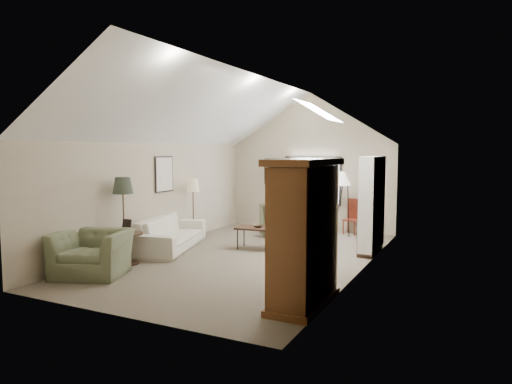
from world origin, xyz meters
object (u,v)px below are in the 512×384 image
at_px(armoire, 304,233).
at_px(sofa, 171,233).
at_px(armchair_near, 92,253).
at_px(armchair_far, 285,219).
at_px(coffee_table, 258,238).
at_px(side_table, 127,248).
at_px(side_chair, 351,217).

bearing_deg(armoire, sofa, 150.92).
height_order(armchair_near, armchair_far, armchair_far).
height_order(armoire, coffee_table, armoire).
relative_size(sofa, armchair_far, 2.46).
xyz_separation_m(sofa, side_table, (0.10, -1.60, -0.05)).
xyz_separation_m(armchair_near, side_table, (0.01, 0.94, -0.09)).
height_order(sofa, side_chair, side_chair).
xyz_separation_m(sofa, coffee_table, (1.90, 0.86, -0.12)).
bearing_deg(armoire, coffee_table, 125.91).
distance_m(sofa, armchair_near, 2.55).
xyz_separation_m(armchair_near, armchair_far, (1.77, 5.15, 0.06)).
xyz_separation_m(armoire, coffee_table, (-2.32, 3.21, -0.84)).
distance_m(armoire, armchair_far, 5.52).
distance_m(side_table, side_chair, 6.28).
distance_m(armoire, side_chair, 6.19).
xyz_separation_m(armchair_near, coffee_table, (1.81, 3.40, -0.16)).
xyz_separation_m(armoire, armchair_far, (-2.36, 4.95, -0.62)).
distance_m(coffee_table, side_chair, 3.26).
xyz_separation_m(sofa, armchair_far, (1.86, 2.60, 0.10)).
relative_size(armoire, side_chair, 2.23).
xyz_separation_m(coffee_table, side_table, (-1.80, -2.46, 0.06)).
relative_size(sofa, side_chair, 2.62).
bearing_deg(coffee_table, armchair_far, 91.41).
height_order(side_table, side_chair, side_chair).
bearing_deg(coffee_table, side_chair, 62.89).
xyz_separation_m(armoire, armchair_near, (-4.13, -0.20, -0.68)).
distance_m(armchair_near, armchair_far, 5.44).
relative_size(armoire, armchair_near, 1.71).
bearing_deg(sofa, armoire, -136.10).
bearing_deg(armchair_near, coffee_table, 41.50).
relative_size(armchair_far, side_table, 1.62).
bearing_deg(side_table, side_chair, 58.48).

